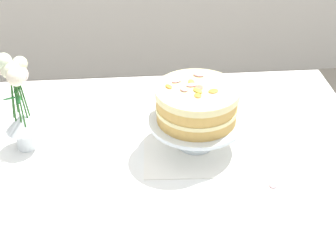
{
  "coord_description": "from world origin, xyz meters",
  "views": [
    {
      "loc": [
        -0.04,
        -1.17,
        1.66
      ],
      "look_at": [
        0.06,
        0.01,
        0.86
      ],
      "focal_mm": 52.26,
      "sensor_mm": 36.0,
      "label": 1
    }
  ],
  "objects_px": {
    "dining_table": "(150,183)",
    "flower_vase": "(19,102)",
    "cake_stand": "(196,123)",
    "layer_cake": "(197,104)"
  },
  "relations": [
    {
      "from": "cake_stand",
      "to": "dining_table",
      "type": "bearing_deg",
      "value": -157.0
    },
    {
      "from": "dining_table",
      "to": "layer_cake",
      "type": "height_order",
      "value": "layer_cake"
    },
    {
      "from": "cake_stand",
      "to": "layer_cake",
      "type": "height_order",
      "value": "layer_cake"
    },
    {
      "from": "dining_table",
      "to": "layer_cake",
      "type": "bearing_deg",
      "value": 23.04
    },
    {
      "from": "dining_table",
      "to": "cake_stand",
      "type": "relative_size",
      "value": 4.83
    },
    {
      "from": "dining_table",
      "to": "layer_cake",
      "type": "relative_size",
      "value": 5.62
    },
    {
      "from": "dining_table",
      "to": "flower_vase",
      "type": "xyz_separation_m",
      "value": [
        -0.37,
        0.1,
        0.25
      ]
    },
    {
      "from": "dining_table",
      "to": "cake_stand",
      "type": "xyz_separation_m",
      "value": [
        0.15,
        0.06,
        0.17
      ]
    },
    {
      "from": "cake_stand",
      "to": "layer_cake",
      "type": "bearing_deg",
      "value": 129.56
    },
    {
      "from": "layer_cake",
      "to": "cake_stand",
      "type": "bearing_deg",
      "value": -50.44
    }
  ]
}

